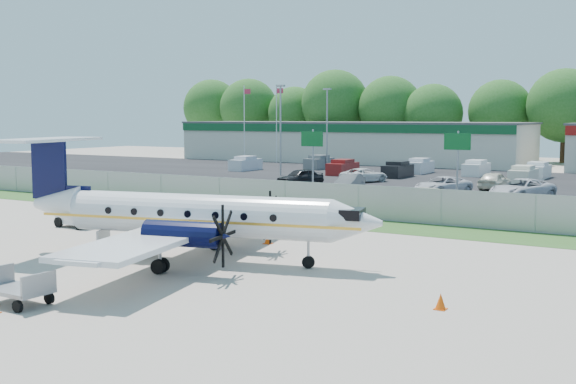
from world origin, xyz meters
The scene contains 28 objects.
ground centered at (0.00, 0.00, 0.00)m, with size 170.00×170.00×0.00m, color #B0A395.
grass_verge centered at (0.00, 12.00, 0.01)m, with size 170.00×4.00×0.02m, color #2D561E.
access_road centered at (0.00, 19.00, 0.01)m, with size 170.00×8.00×0.02m, color black.
parking_lot centered at (0.00, 40.00, 0.01)m, with size 170.00×32.00×0.02m, color black.
perimeter_fence centered at (0.00, 14.00, 1.00)m, with size 120.00×0.06×1.99m.
building_west centered at (-24.00, 61.98, 2.63)m, with size 46.40×12.40×5.24m.
sign_left centered at (-8.00, 22.91, 3.61)m, with size 1.80×0.26×5.00m.
sign_mid centered at (3.00, 22.91, 3.61)m, with size 1.80×0.26×5.00m.
flagpole_west centered at (-35.92, 55.00, 5.64)m, with size 1.06×0.12×10.00m.
flagpole_east centered at (-30.92, 55.00, 5.64)m, with size 1.06×0.12×10.00m.
light_pole_nw centered at (-20.00, 38.00, 5.23)m, with size 0.90×0.35×9.09m.
light_pole_sw centered at (-20.00, 48.00, 5.23)m, with size 0.90×0.35×9.09m.
tree_line centered at (0.00, 74.00, 0.00)m, with size 112.00×6.00×14.00m, color #215519, non-canonical shape.
aircraft centered at (-0.65, -0.66, 1.93)m, with size 16.40×16.06×5.00m.
pushback_tug centered at (-11.55, 3.46, 0.60)m, with size 2.37×1.75×1.25m.
baggage_cart_near centered at (-0.96, -9.11, 0.53)m, with size 2.19×1.36×1.14m.
baggage_cart_far centered at (-3.67, -1.34, 0.53)m, with size 2.52×2.05×1.15m.
cone_nose centered at (10.73, -2.73, 0.24)m, with size 0.36×0.36×0.51m.
cone_starboard_wing centered at (-0.08, 4.30, 0.26)m, with size 0.38×0.38×0.54m.
road_car_west centered at (-14.97, 17.04, 0.00)m, with size 1.81×4.51×1.54m, color beige.
road_car_mid centered at (1.65, 19.96, 0.00)m, with size 1.82×4.53×1.54m, color beige.
parked_car_a centered at (-12.96, 29.71, 0.00)m, with size 1.75×4.35×1.48m, color black.
parked_car_b centered at (-7.50, 28.21, 0.00)m, with size 1.43×4.10×1.35m, color #595B5E.
parked_car_c centered at (-0.18, 29.47, 0.00)m, with size 2.26×4.90×1.36m, color silver.
parked_car_d centered at (5.88, 29.00, 0.00)m, with size 2.50×5.41×1.50m, color silver.
parked_car_f centered at (-9.62, 35.55, 0.00)m, with size 2.14×4.65×1.29m, color silver.
parked_car_g centered at (2.30, 35.04, 0.00)m, with size 1.75×4.34×1.48m, color beige.
far_parking_rows centered at (0.00, 45.00, 0.00)m, with size 56.00×10.00×1.60m, color gray, non-canonical shape.
Camera 1 is at (17.89, -23.93, 5.96)m, focal length 45.00 mm.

